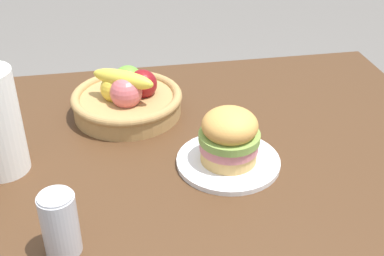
% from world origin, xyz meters
% --- Properties ---
extents(dining_table, '(1.40, 0.90, 0.75)m').
position_xyz_m(dining_table, '(0.00, 0.00, 0.65)').
color(dining_table, '#4C301C').
rests_on(dining_table, ground_plane).
extents(plate, '(0.23, 0.23, 0.01)m').
position_xyz_m(plate, '(0.12, -0.10, 0.76)').
color(plate, white).
rests_on(plate, dining_table).
extents(sandwich, '(0.14, 0.14, 0.13)m').
position_xyz_m(sandwich, '(0.12, -0.10, 0.82)').
color(sandwich, '#DBAD60').
rests_on(sandwich, plate).
extents(soda_can, '(0.07, 0.07, 0.13)m').
position_xyz_m(soda_can, '(-0.24, -0.31, 0.81)').
color(soda_can, silver).
rests_on(soda_can, dining_table).
extents(fruit_basket, '(0.29, 0.29, 0.14)m').
position_xyz_m(fruit_basket, '(-0.09, 0.17, 0.80)').
color(fruit_basket, tan).
rests_on(fruit_basket, dining_table).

